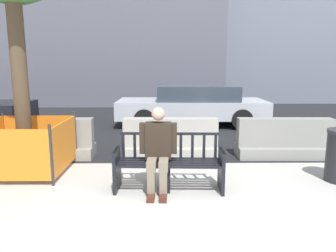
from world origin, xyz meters
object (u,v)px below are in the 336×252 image
at_px(jersey_barrier_centre, 170,141).
at_px(jersey_barrier_right, 284,141).
at_px(construction_fence, 25,145).
at_px(jersey_barrier_left, 46,142).
at_px(street_bench, 169,165).
at_px(seated_person, 158,148).
at_px(car_sedan_far, 193,105).

xyz_separation_m(jersey_barrier_centre, jersey_barrier_right, (2.44, -0.03, 0.00)).
bearing_deg(construction_fence, jersey_barrier_left, 88.33).
height_order(jersey_barrier_left, jersey_barrier_right, same).
relative_size(street_bench, construction_fence, 1.15).
bearing_deg(construction_fence, seated_person, -21.20).
bearing_deg(jersey_barrier_right, seated_person, -144.43).
distance_m(street_bench, construction_fence, 2.77).
xyz_separation_m(street_bench, construction_fence, (-2.62, 0.90, 0.11)).
bearing_deg(construction_fence, car_sedan_far, 54.07).
bearing_deg(car_sedan_far, street_bench, -98.57).
bearing_deg(jersey_barrier_centre, seated_person, -96.60).
height_order(jersey_barrier_centre, jersey_barrier_left, same).
relative_size(seated_person, jersey_barrier_left, 0.65).
xyz_separation_m(jersey_barrier_left, jersey_barrier_right, (5.08, 0.01, 0.00)).
bearing_deg(jersey_barrier_centre, jersey_barrier_right, -0.75).
relative_size(street_bench, jersey_barrier_left, 0.84).
distance_m(seated_person, jersey_barrier_centre, 1.98).
xyz_separation_m(jersey_barrier_left, construction_fence, (-0.03, -0.94, 0.17)).
xyz_separation_m(jersey_barrier_centre, car_sedan_far, (0.80, 3.82, 0.33)).
bearing_deg(jersey_barrier_right, jersey_barrier_centre, 179.25).
distance_m(seated_person, construction_fence, 2.64).
relative_size(jersey_barrier_centre, jersey_barrier_right, 1.00).
distance_m(seated_person, jersey_barrier_right, 3.29).
distance_m(street_bench, jersey_barrier_centre, 1.88).
xyz_separation_m(construction_fence, car_sedan_far, (3.48, 4.80, 0.16)).
distance_m(jersey_barrier_left, jersey_barrier_right, 5.08).
distance_m(jersey_barrier_left, construction_fence, 0.95).
distance_m(jersey_barrier_centre, car_sedan_far, 3.92).
height_order(seated_person, jersey_barrier_centre, seated_person).
relative_size(seated_person, jersey_barrier_centre, 0.65).
xyz_separation_m(seated_person, jersey_barrier_right, (2.66, 1.90, -0.35)).
distance_m(street_bench, seated_person, 0.34).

